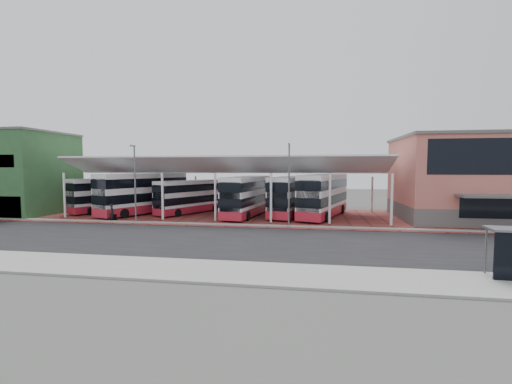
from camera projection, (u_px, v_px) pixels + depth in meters
ground at (259, 239)px, 27.44m from camera, size 140.00×140.00×0.00m
road at (257, 242)px, 26.46m from camera, size 120.00×14.00×0.02m
forecourt at (292, 217)px, 39.93m from camera, size 72.00×16.00×0.06m
sidewalk at (234, 272)px, 18.57m from camera, size 120.00×4.00×0.14m
north_kerb at (268, 226)px, 33.54m from camera, size 120.00×0.80×0.14m
yellow_line_near at (241, 263)px, 20.55m from camera, size 120.00×0.12×0.01m
yellow_line_far at (242, 262)px, 20.84m from camera, size 120.00×0.12×0.01m
canopy at (227, 168)px, 41.71m from camera, size 37.00×11.63×7.07m
terminal at (487, 178)px, 37.18m from camera, size 18.40×14.40×9.25m
shop_green at (35, 173)px, 42.65m from camera, size 6.40×10.20×10.22m
lamp_west at (135, 181)px, 35.54m from camera, size 0.16×0.90×8.07m
lamp_east at (289, 182)px, 33.00m from camera, size 0.16×0.90×8.07m
bus_0 at (110, 195)px, 44.80m from camera, size 6.82×10.54×4.35m
bus_1 at (144, 194)px, 42.40m from camera, size 7.40×12.25×5.00m
bus_2 at (191, 197)px, 43.04m from camera, size 6.50×10.04×4.14m
bus_3 at (247, 196)px, 40.56m from camera, size 4.24×11.60×4.67m
bus_4 at (292, 196)px, 41.01m from camera, size 5.06×11.59×4.65m
bus_5 at (324, 196)px, 39.80m from camera, size 6.25×12.24×4.93m
pedestrian at (112, 212)px, 36.54m from camera, size 0.68×0.80×1.85m
suitcase at (114, 217)px, 37.05m from camera, size 0.39×0.28×0.67m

